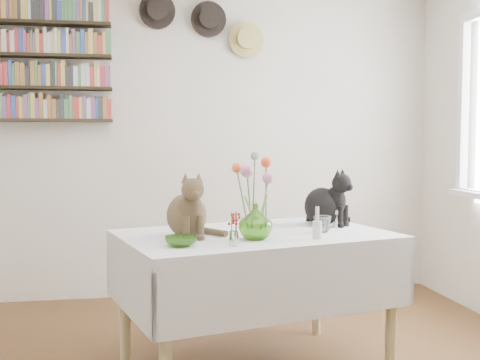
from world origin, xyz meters
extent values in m
cube|color=white|center=(0.00, 2.27, 1.25)|extent=(4.04, 0.04, 2.54)
cube|color=white|center=(1.97, 1.53, 1.50)|extent=(0.06, 0.06, 1.20)
cube|color=white|center=(0.20, 0.59, 0.72)|extent=(1.59, 1.23, 0.06)
cylinder|color=tan|center=(-0.31, 0.07, 0.35)|extent=(0.06, 0.06, 0.69)
cylinder|color=tan|center=(0.90, 0.38, 0.35)|extent=(0.06, 0.06, 0.69)
cylinder|color=tan|center=(-0.50, 0.79, 0.35)|extent=(0.06, 0.06, 0.69)
cylinder|color=tan|center=(0.71, 1.11, 0.35)|extent=(0.06, 0.06, 0.69)
imported|color=#7FC645|center=(0.16, 0.39, 0.85)|extent=(0.23, 0.23, 0.18)
imported|color=#7FC645|center=(-0.23, 0.26, 0.78)|extent=(0.21, 0.21, 0.05)
imported|color=white|center=(0.56, 0.55, 0.80)|extent=(0.13, 0.13, 0.09)
cylinder|color=white|center=(0.47, 0.34, 0.80)|extent=(0.05, 0.05, 0.09)
cylinder|color=white|center=(0.47, 0.34, 0.88)|extent=(0.02, 0.02, 0.07)
cylinder|color=white|center=(0.02, 0.22, 0.79)|extent=(0.05, 0.05, 0.07)
cone|color=white|center=(0.70, 0.71, 0.79)|extent=(0.05, 0.05, 0.07)
sphere|color=beige|center=(0.70, 0.71, 0.84)|extent=(0.03, 0.03, 0.03)
cylinder|color=#4C7233|center=(0.13, 0.40, 0.96)|extent=(0.01, 0.01, 0.30)
sphere|color=pink|center=(0.13, 0.40, 1.11)|extent=(0.07, 0.07, 0.07)
cylinder|color=#4C7233|center=(0.20, 0.37, 0.94)|extent=(0.01, 0.01, 0.26)
sphere|color=pink|center=(0.20, 0.37, 1.07)|extent=(0.06, 0.06, 0.06)
cylinder|color=#4C7233|center=(0.22, 0.42, 0.98)|extent=(0.01, 0.01, 0.34)
sphere|color=orange|center=(0.22, 0.42, 1.15)|extent=(0.06, 0.06, 0.06)
cylinder|color=#4C7233|center=(0.10, 0.43, 0.96)|extent=(0.01, 0.01, 0.31)
sphere|color=orange|center=(0.10, 0.43, 1.12)|extent=(0.05, 0.05, 0.05)
cylinder|color=#4C7233|center=(0.16, 0.44, 0.99)|extent=(0.01, 0.01, 0.37)
sphere|color=#999E93|center=(0.16, 0.44, 1.18)|extent=(0.04, 0.04, 0.04)
cube|color=black|center=(-1.10, 2.16, 1.40)|extent=(1.00, 0.16, 0.02)
cube|color=black|center=(-1.10, 2.16, 1.64)|extent=(1.00, 0.16, 0.02)
cube|color=black|center=(-1.10, 2.16, 1.88)|extent=(1.00, 0.16, 0.02)
cube|color=black|center=(-1.10, 2.16, 2.12)|extent=(1.00, 0.16, 0.02)
cylinder|color=black|center=(-0.25, 2.21, 2.25)|extent=(0.28, 0.02, 0.28)
cylinder|color=black|center=(-0.25, 2.17, 2.25)|extent=(0.16, 0.08, 0.16)
cylinder|color=black|center=(0.15, 2.21, 2.20)|extent=(0.28, 0.02, 0.28)
cylinder|color=black|center=(0.15, 2.17, 2.20)|extent=(0.16, 0.08, 0.16)
cylinder|color=tan|center=(0.45, 2.21, 2.05)|extent=(0.28, 0.02, 0.28)
cylinder|color=tan|center=(0.45, 2.17, 2.05)|extent=(0.16, 0.08, 0.16)
camera|label=1|loc=(-0.44, -2.56, 1.27)|focal=45.00mm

